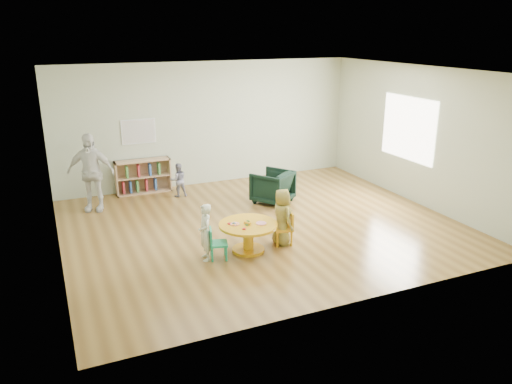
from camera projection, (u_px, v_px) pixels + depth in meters
room at (263, 124)px, 8.69m from camera, size 7.10×7.00×2.80m
activity_table at (248, 232)px, 8.10m from camera, size 0.96×0.96×0.52m
kid_chair_left at (216, 243)px, 7.84m from camera, size 0.34×0.34×0.51m
kid_chair_right at (285, 227)px, 8.38m from camera, size 0.36×0.36×0.57m
bookshelf at (142, 176)px, 11.03m from camera, size 1.20×0.30×0.75m
alphabet_poster at (139, 132)px, 10.84m from camera, size 0.74×0.01×0.54m
armchair at (273, 187)px, 10.40m from camera, size 1.02×1.02×0.68m
child_left at (205, 232)px, 7.76m from camera, size 0.26×0.36×0.92m
child_right at (282, 217)px, 8.32m from camera, size 0.35×0.50×0.97m
toddler at (178, 180)px, 10.76m from camera, size 0.37×0.29×0.74m
adult_caretaker at (91, 172)px, 9.81m from camera, size 1.00×0.71×1.57m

